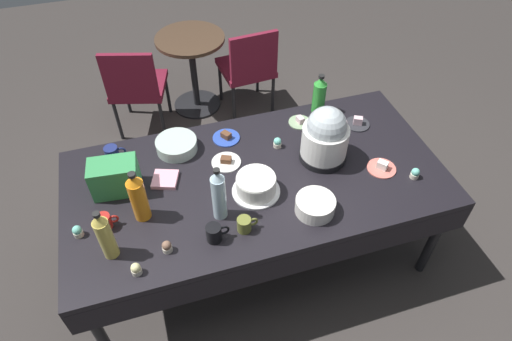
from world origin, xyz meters
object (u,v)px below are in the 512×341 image
Objects in this scene: cupcake_lemon at (136,269)px; round_cafe_table at (192,60)px; soda_bottle_lime_soda at (319,95)px; soda_bottle_ginger_ale at (105,236)px; potluck_table at (256,184)px; dessert_plate_coral at (382,167)px; coffee_mug_olive at (245,224)px; soda_carton at (115,177)px; glass_salad_bowl at (177,145)px; cupcake_cocoa at (277,143)px; dessert_plate_sage at (300,122)px; soda_bottle_water at (219,195)px; slow_cooker at (325,136)px; cupcake_rose at (167,247)px; maroon_chair_right at (249,66)px; dessert_plate_white at (226,162)px; dessert_plate_cobalt at (226,137)px; coffee_mug_red at (105,222)px; cupcake_vanilla at (78,231)px; soda_bottle_orange_juice at (138,197)px; cupcake_mint at (415,173)px; coffee_mug_black at (214,233)px; dessert_plate_charcoal at (357,123)px; maroon_chair_left at (136,85)px; ceramic_snack_bowl at (315,205)px; coffee_mug_navy at (113,154)px; frosted_layer_cake at (256,185)px.

round_cafe_table is at bearing 72.69° from cupcake_lemon.
soda_bottle_ginger_ale is at bearing -151.89° from soda_bottle_lime_soda.
dessert_plate_coral is (0.73, -0.16, 0.08)m from potluck_table.
soda_carton is at bearing 141.59° from coffee_mug_olive.
glass_salad_bowl is 0.35× the size of round_cafe_table.
round_cafe_table is at bearing 99.27° from cupcake_cocoa.
dessert_plate_sage is 1.44m from soda_bottle_ginger_ale.
round_cafe_table is at bearing 83.75° from soda_bottle_water.
slow_cooker is at bearing 19.58° from soda_bottle_water.
cupcake_lemon is 0.22m from soda_bottle_ginger_ale.
maroon_chair_right reaches higher than cupcake_rose.
dessert_plate_white is at bearing 159.65° from dessert_plate_coral.
slow_cooker is 0.39m from dessert_plate_coral.
coffee_mug_red is at bearing -147.78° from dessert_plate_cobalt.
cupcake_vanilla is at bearing -151.11° from dessert_plate_cobalt.
slow_cooker is 0.74m from soda_bottle_water.
soda_bottle_ginger_ale is 0.68m from coffee_mug_olive.
soda_bottle_orange_juice is at bearing 108.95° from cupcake_rose.
soda_carton is at bearing 145.57° from soda_bottle_water.
soda_bottle_lime_soda is 2.42× the size of coffee_mug_red.
soda_bottle_ginger_ale reaches higher than potluck_table.
coffee_mug_red reaches higher than round_cafe_table.
dessert_plate_white is 1.10m from cupcake_mint.
glass_salad_bowl is 1.43m from cupcake_mint.
slow_cooker is 1.31m from coffee_mug_red.
coffee_mug_black is at bearing -132.63° from potluck_table.
maroon_chair_right is (0.49, 1.16, -0.27)m from dessert_plate_cobalt.
cupcake_rose is at bearing -117.42° from maroon_chair_right.
cupcake_lemon is 0.19× the size of soda_bottle_water.
dessert_plate_coral is 0.49× the size of soda_bottle_water.
coffee_mug_black is 2.05m from maroon_chair_right.
coffee_mug_black reaches higher than dessert_plate_charcoal.
soda_bottle_lime_soda is at bearing 34.51° from cupcake_cocoa.
soda_bottle_ginger_ale is 0.37× the size of maroon_chair_left.
cupcake_mint is at bearing -26.72° from glass_salad_bowl.
soda_carton is at bearing 168.95° from dessert_plate_coral.
maroon_chair_right is at bearing 68.36° from dessert_plate_white.
ceramic_snack_bowl is at bearing -66.51° from dessert_plate_cobalt.
cupcake_cocoa is 0.09× the size of round_cafe_table.
coffee_mug_red is at bearing -99.23° from coffee_mug_navy.
frosted_layer_cake is 0.84× the size of soda_bottle_orange_juice.
cupcake_rose is 2.15m from maroon_chair_right.
soda_bottle_lime_soda reaches higher than cupcake_lemon.
dessert_plate_white is 0.21× the size of maroon_chair_right.
potluck_table reaches higher than round_cafe_table.
dessert_plate_coral is at bearing 3.13° from soda_bottle_water.
cupcake_rose is at bearing -103.71° from glass_salad_bowl.
ceramic_snack_bowl is at bearing -105.06° from dessert_plate_sage.
cupcake_cocoa and cupcake_mint have the same top height.
coffee_mug_olive is at bearing 4.63° from coffee_mug_black.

